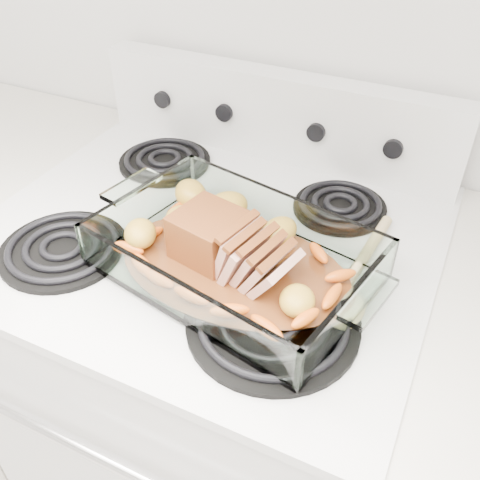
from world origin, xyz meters
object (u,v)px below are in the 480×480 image
at_px(counter_left, 1,301).
at_px(pork_roast, 223,245).
at_px(baking_dish, 234,261).
at_px(electric_range, 216,385).

distance_m(counter_left, pork_roast, 0.91).
xyz_separation_m(counter_left, baking_dish, (0.76, -0.09, 0.50)).
relative_size(baking_dish, pork_roast, 2.02).
distance_m(electric_range, baking_dish, 0.50).
relative_size(counter_left, pork_roast, 4.60).
bearing_deg(baking_dish, pork_roast, -168.22).
xyz_separation_m(electric_range, baking_dish, (0.09, -0.09, 0.48)).
bearing_deg(electric_range, counter_left, -179.90).
bearing_deg(counter_left, baking_dish, -6.60).
bearing_deg(pork_roast, electric_range, 113.87).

